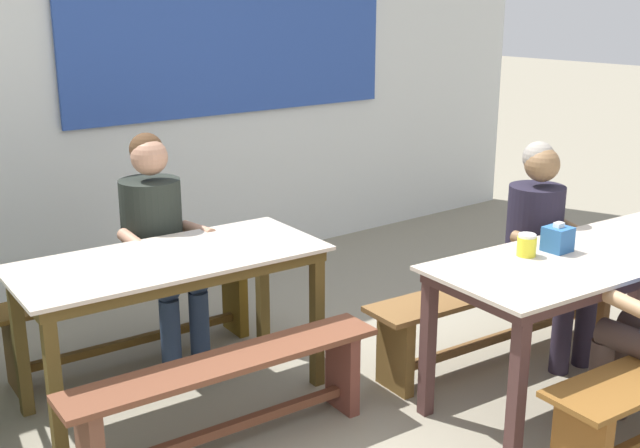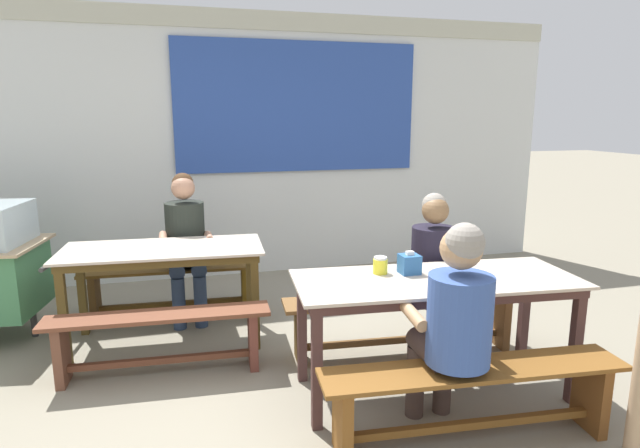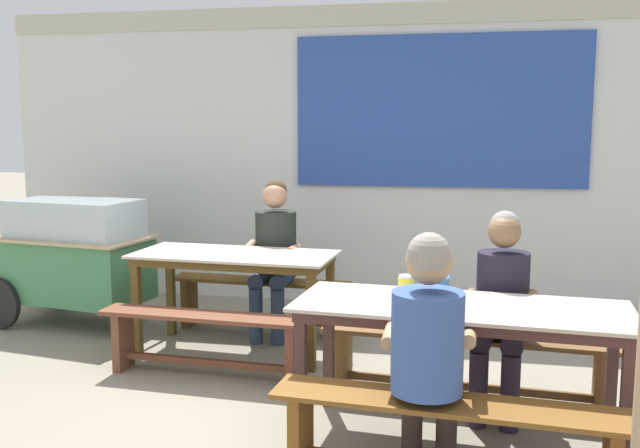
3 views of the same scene
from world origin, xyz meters
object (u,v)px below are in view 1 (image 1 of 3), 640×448
Objects in this scene: person_center_facing at (157,234)px; dining_table_near at (593,267)px; tissue_box at (558,239)px; person_right_near_table at (544,237)px; bench_far_back at (133,310)px; bench_far_front at (228,389)px; condiment_jar at (527,245)px; bench_near_back at (504,304)px; dining_table_far at (171,272)px.

dining_table_near is at bearing -49.35° from person_center_facing.
person_center_facing is 8.73× the size of tissue_box.
tissue_box is (-0.13, 0.13, 0.14)m from dining_table_near.
person_right_near_table is at bearing 43.00° from tissue_box.
bench_far_back is at bearing 144.63° from person_right_near_table.
bench_far_front is at bearing 158.24° from dining_table_near.
person_right_near_table reaches higher than dining_table_near.
bench_far_front is 10.33× the size of tissue_box.
bench_far_back is 2.20m from condiment_jar.
person_right_near_table reaches higher than bench_far_front.
bench_far_front is 1.78m from bench_near_back.
person_center_facing is (0.15, -0.07, 0.44)m from bench_far_back.
bench_near_back is at bearing 85.26° from dining_table_near.
dining_table_far is 1.27× the size of person_right_near_table.
condiment_jar is (1.35, -1.65, 0.54)m from bench_far_back.
person_right_near_table is (0.25, 0.48, -0.00)m from dining_table_near.
dining_table_near is 1.21× the size of bench_far_front.
dining_table_near reaches higher than bench_near_back.
bench_far_front is (-0.03, -0.57, -0.39)m from dining_table_far.
condiment_jar reaches higher than bench_near_back.
person_center_facing is (0.18, 0.50, 0.04)m from dining_table_far.
bench_far_front is at bearing 160.79° from tissue_box.
dining_table_near is at bearing -46.28° from tissue_box.
dining_table_far is at bearing -93.45° from bench_far_back.
dining_table_near is 1.43× the size of person_center_facing.
person_right_near_table reaches higher than bench_far_back.
bench_near_back is 2.01m from person_center_facing.
person_center_facing is at bearing 130.39° from tissue_box.
dining_table_far reaches higher than bench_far_back.
person_center_facing reaches higher than dining_table_near.
person_right_near_table is 0.64m from condiment_jar.
bench_far_back is at bearing 129.32° from condiment_jar.
dining_table_far is 1.94m from tissue_box.
person_center_facing is at bearing -24.69° from bench_far_back.
tissue_box is (-0.17, -0.44, 0.53)m from bench_near_back.
person_center_facing reaches higher than bench_near_back.
dining_table_far is 14.10× the size of condiment_jar.
person_center_facing is (0.22, 1.07, 0.43)m from bench_far_front.
condiment_jar is (1.21, -1.58, 0.10)m from person_center_facing.
dining_table_near is 0.23m from tissue_box.
tissue_box is at bearing -19.21° from bench_far_front.
tissue_box is at bearing -137.00° from person_right_near_table.
person_center_facing reaches higher than bench_far_back.
bench_near_back is 16.56× the size of condiment_jar.
condiment_jar is (1.42, -0.51, 0.53)m from bench_far_front.
bench_near_back is at bearing 155.22° from person_right_near_table.
condiment_jar is (1.39, -1.08, 0.14)m from dining_table_far.
dining_table_far is 1.92m from bench_near_back.
bench_far_back is at bearing 86.55° from bench_far_front.
dining_table_far is 0.54m from person_center_facing.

